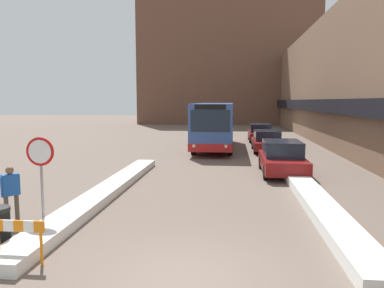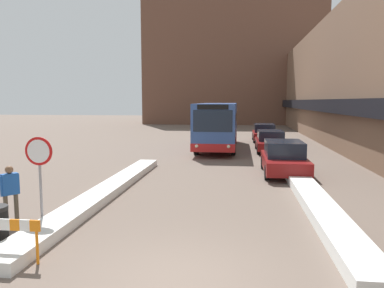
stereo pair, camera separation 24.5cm
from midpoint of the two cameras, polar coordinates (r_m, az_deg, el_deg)
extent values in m
plane|color=#66564C|center=(7.52, -1.42, -20.09)|extent=(160.00, 160.00, 0.00)
cube|color=brown|center=(31.97, 23.87, 8.72)|extent=(5.00, 60.00, 9.78)
cube|color=black|center=(31.27, 18.86, 5.62)|extent=(0.50, 60.00, 0.90)
cube|color=brown|center=(57.57, 6.37, 12.01)|extent=(26.00, 8.00, 17.77)
cube|color=silver|center=(13.90, -12.47, -7.02)|extent=(0.90, 12.75, 0.29)
cube|color=silver|center=(12.24, 19.39, -8.97)|extent=(0.90, 10.40, 0.35)
cube|color=#335193|center=(26.62, 4.22, 3.20)|extent=(2.57, 10.25, 2.78)
cube|color=red|center=(26.71, 4.20, 0.73)|extent=(2.59, 10.27, 0.49)
cube|color=#192333|center=(26.60, 4.23, 4.03)|extent=(2.59, 9.43, 0.77)
cube|color=#192333|center=(21.48, 3.49, 3.52)|extent=(2.26, 0.03, 1.25)
cube|color=black|center=(21.45, 3.51, 5.64)|extent=(1.80, 0.03, 0.28)
sphere|color=#F2EAC6|center=(21.68, 1.03, -0.32)|extent=(0.20, 0.20, 0.20)
sphere|color=#F2EAC6|center=(21.55, 5.92, -0.39)|extent=(0.20, 0.20, 0.20)
cylinder|color=black|center=(23.68, 0.97, -0.41)|extent=(0.28, 1.01, 1.01)
cylinder|color=black|center=(23.54, 6.61, -0.49)|extent=(0.28, 1.01, 1.01)
cylinder|color=black|center=(29.96, 2.31, 1.06)|extent=(0.28, 1.01, 1.01)
cylinder|color=black|center=(29.85, 6.76, 0.99)|extent=(0.28, 1.01, 1.01)
cube|color=maroon|center=(17.81, 14.22, -2.76)|extent=(1.88, 4.35, 0.59)
cube|color=#192333|center=(17.83, 14.24, -0.67)|extent=(1.65, 2.39, 0.69)
cylinder|color=black|center=(16.67, 17.69, -4.32)|extent=(0.20, 0.63, 0.63)
cylinder|color=black|center=(16.44, 11.78, -4.29)|extent=(0.20, 0.63, 0.63)
cylinder|color=black|center=(19.29, 16.26, -2.83)|extent=(0.20, 0.63, 0.63)
cylinder|color=black|center=(19.09, 11.15, -2.78)|extent=(0.20, 0.63, 0.63)
cube|color=maroon|center=(25.61, 12.11, 0.02)|extent=(1.85, 4.52, 0.51)
cube|color=#192333|center=(25.66, 12.12, 1.31)|extent=(1.63, 2.49, 0.63)
cylinder|color=black|center=(24.33, 14.36, -0.82)|extent=(0.20, 0.67, 0.67)
cylinder|color=black|center=(24.18, 10.38, -0.77)|extent=(0.20, 0.67, 0.67)
cylinder|color=black|center=(27.10, 13.64, -0.07)|extent=(0.20, 0.67, 0.67)
cylinder|color=black|center=(26.96, 10.07, -0.02)|extent=(0.20, 0.67, 0.67)
cube|color=maroon|center=(32.00, 11.16, 1.34)|extent=(1.86, 4.25, 0.54)
cube|color=#192333|center=(32.06, 11.17, 2.42)|extent=(1.64, 2.34, 0.66)
cylinder|color=black|center=(30.78, 12.89, 0.72)|extent=(0.20, 0.66, 0.66)
cylinder|color=black|center=(30.66, 9.72, 0.77)|extent=(0.20, 0.66, 0.66)
cylinder|color=black|center=(33.39, 12.46, 1.17)|extent=(0.20, 0.66, 0.66)
cylinder|color=black|center=(33.28, 9.54, 1.22)|extent=(0.20, 0.66, 0.66)
cylinder|color=gray|center=(10.81, -21.48, -5.41)|extent=(0.07, 0.07, 2.43)
cylinder|color=red|center=(10.66, -21.72, -1.03)|extent=(0.76, 0.03, 0.76)
cylinder|color=white|center=(10.64, -21.76, -1.04)|extent=(0.62, 0.01, 0.62)
cylinder|color=brown|center=(11.64, -25.94, -8.94)|extent=(0.12, 0.12, 0.79)
cylinder|color=brown|center=(11.73, -24.64, -8.76)|extent=(0.12, 0.12, 0.79)
cube|color=#1E51A3|center=(11.53, -25.46, -5.53)|extent=(0.42, 0.46, 0.59)
sphere|color=brown|center=(11.45, -25.56, -3.55)|extent=(0.22, 0.22, 0.22)
cylinder|color=#1E51A3|center=(11.47, -26.46, -5.80)|extent=(0.09, 0.09, 0.56)
cylinder|color=#1E51A3|center=(11.60, -24.45, -5.56)|extent=(0.09, 0.09, 0.56)
cylinder|color=orange|center=(8.61, -21.74, -14.49)|extent=(0.06, 0.06, 0.70)
cube|color=white|center=(8.80, -25.86, -10.98)|extent=(0.22, 0.04, 0.24)
cube|color=orange|center=(8.68, -24.62, -11.15)|extent=(0.22, 0.04, 0.24)
cube|color=white|center=(8.57, -23.35, -11.32)|extent=(0.22, 0.04, 0.24)
cube|color=orange|center=(8.47, -22.04, -11.49)|extent=(0.22, 0.04, 0.24)
camera|label=1|loc=(0.12, -89.48, 0.06)|focal=35.00mm
camera|label=2|loc=(0.12, 90.52, -0.06)|focal=35.00mm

